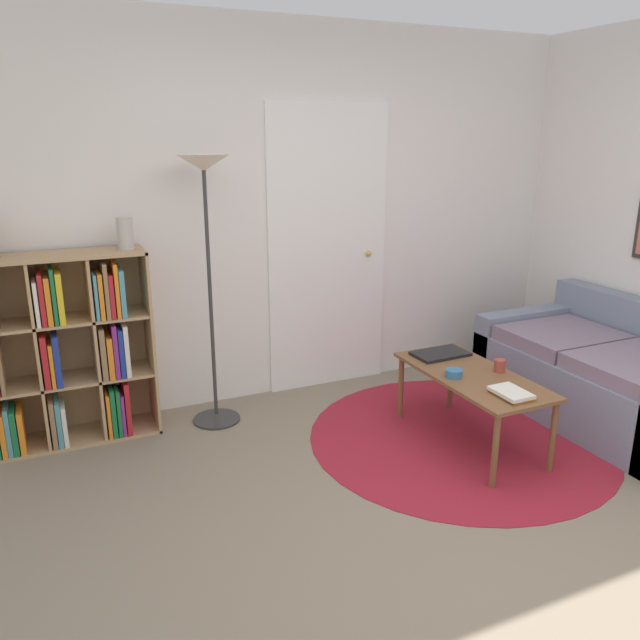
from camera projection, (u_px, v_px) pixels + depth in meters
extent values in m
plane|color=gray|center=(488.00, 573.00, 2.74)|extent=(14.00, 14.00, 0.00)
cube|color=silver|center=(289.00, 216.00, 4.40)|extent=(7.44, 0.05, 2.60)
cube|color=white|center=(328.00, 251.00, 4.56)|extent=(0.93, 0.02, 2.07)
sphere|color=tan|center=(369.00, 254.00, 4.68)|extent=(0.04, 0.04, 0.04)
cylinder|color=maroon|center=(460.00, 437.00, 3.97)|extent=(1.91, 1.91, 0.01)
cube|color=tan|center=(149.00, 339.00, 4.00)|extent=(0.02, 0.34, 1.18)
cube|color=tan|center=(55.00, 256.00, 3.64)|extent=(1.01, 0.34, 0.02)
cube|color=tan|center=(77.00, 436.00, 3.97)|extent=(1.01, 0.34, 0.02)
cube|color=tan|center=(65.00, 342.00, 3.94)|extent=(1.01, 0.02, 1.18)
cube|color=tan|center=(38.00, 354.00, 3.74)|extent=(0.02, 0.32, 1.15)
cube|color=tan|center=(95.00, 346.00, 3.87)|extent=(0.02, 0.32, 1.15)
cube|color=tan|center=(70.00, 379.00, 3.86)|extent=(0.97, 0.32, 0.02)
cube|color=tan|center=(63.00, 320.00, 3.75)|extent=(0.97, 0.32, 0.02)
cube|color=orange|center=(3.00, 432.00, 3.71)|extent=(0.03, 0.21, 0.27)
cube|color=teal|center=(8.00, 428.00, 3.73)|extent=(0.03, 0.22, 0.30)
cube|color=#196B38|center=(14.00, 429.00, 3.74)|extent=(0.03, 0.21, 0.28)
cube|color=orange|center=(22.00, 428.00, 3.76)|extent=(0.03, 0.23, 0.27)
cube|color=olive|center=(53.00, 421.00, 3.82)|extent=(0.03, 0.20, 0.30)
cube|color=teal|center=(58.00, 419.00, 3.86)|extent=(0.03, 0.26, 0.29)
cube|color=silver|center=(64.00, 422.00, 3.85)|extent=(0.03, 0.21, 0.26)
cube|color=orange|center=(107.00, 411.00, 3.97)|extent=(0.02, 0.25, 0.29)
cube|color=#196B38|center=(112.00, 408.00, 3.98)|extent=(0.03, 0.26, 0.31)
cube|color=#196B38|center=(118.00, 410.00, 3.97)|extent=(0.02, 0.20, 0.31)
cube|color=#7F287A|center=(122.00, 411.00, 3.99)|extent=(0.02, 0.21, 0.27)
cube|color=#B21E23|center=(126.00, 404.00, 4.00)|extent=(0.03, 0.24, 0.35)
cube|color=olive|center=(1.00, 367.00, 3.61)|extent=(0.02, 0.20, 0.30)
cube|color=#B21E23|center=(45.00, 358.00, 3.73)|extent=(0.03, 0.27, 0.32)
cube|color=orange|center=(51.00, 361.00, 3.75)|extent=(0.02, 0.26, 0.27)
cube|color=navy|center=(57.00, 358.00, 3.74)|extent=(0.03, 0.23, 0.31)
cube|color=olive|center=(102.00, 351.00, 3.84)|extent=(0.03, 0.22, 0.32)
cube|color=orange|center=(109.00, 354.00, 3.88)|extent=(0.03, 0.26, 0.27)
cube|color=#7F287A|center=(114.00, 348.00, 3.87)|extent=(0.03, 0.24, 0.34)
cube|color=navy|center=(120.00, 350.00, 3.88)|extent=(0.03, 0.22, 0.31)
cube|color=silver|center=(125.00, 348.00, 3.88)|extent=(0.03, 0.20, 0.33)
cube|color=silver|center=(36.00, 302.00, 3.60)|extent=(0.02, 0.21, 0.26)
cube|color=#B21E23|center=(42.00, 298.00, 3.61)|extent=(0.03, 0.20, 0.30)
cube|color=orange|center=(48.00, 298.00, 3.65)|extent=(0.03, 0.26, 0.28)
cube|color=#196B38|center=(53.00, 295.00, 3.63)|extent=(0.02, 0.21, 0.33)
cube|color=gold|center=(59.00, 296.00, 3.65)|extent=(0.03, 0.22, 0.30)
cube|color=teal|center=(94.00, 294.00, 3.75)|extent=(0.02, 0.26, 0.28)
cube|color=orange|center=(100.00, 294.00, 3.74)|extent=(0.03, 0.21, 0.28)
cube|color=olive|center=(105.00, 289.00, 3.75)|extent=(0.02, 0.22, 0.34)
cube|color=#B21E23|center=(110.00, 294.00, 3.77)|extent=(0.03, 0.22, 0.27)
cube|color=orange|center=(115.00, 289.00, 3.77)|extent=(0.02, 0.21, 0.33)
cube|color=teal|center=(120.00, 291.00, 3.81)|extent=(0.03, 0.26, 0.29)
cylinder|color=#333333|center=(217.00, 419.00, 4.21)|extent=(0.31, 0.31, 0.01)
cylinder|color=#333333|center=(210.00, 295.00, 3.96)|extent=(0.02, 0.02, 1.64)
cone|color=white|center=(203.00, 163.00, 3.73)|extent=(0.32, 0.32, 0.10)
cube|color=gray|center=(602.00, 386.00, 4.22)|extent=(0.93, 1.60, 0.43)
cube|color=gray|center=(528.00, 345.00, 4.83)|extent=(0.93, 0.16, 0.57)
cube|color=gray|center=(640.00, 367.00, 3.84)|extent=(0.73, 0.62, 0.10)
cube|color=gray|center=(562.00, 337.00, 4.40)|extent=(0.73, 0.62, 0.10)
cube|color=brown|center=(473.00, 375.00, 3.79)|extent=(0.49, 1.05, 0.02)
cylinder|color=brown|center=(495.00, 451.00, 3.35)|extent=(0.04, 0.04, 0.44)
cylinder|color=brown|center=(401.00, 388.00, 4.19)|extent=(0.04, 0.04, 0.44)
cylinder|color=brown|center=(553.00, 437.00, 3.51)|extent=(0.04, 0.04, 0.44)
cylinder|color=brown|center=(451.00, 378.00, 4.35)|extent=(0.04, 0.04, 0.44)
cube|color=black|center=(440.00, 354.00, 4.10)|extent=(0.37, 0.23, 0.02)
cylinder|color=teal|center=(454.00, 373.00, 3.73)|extent=(0.10, 0.10, 0.05)
cube|color=orange|center=(512.00, 394.00, 3.47)|extent=(0.16, 0.22, 0.01)
cube|color=silver|center=(511.00, 392.00, 3.45)|extent=(0.16, 0.22, 0.02)
cylinder|color=#A33D33|center=(500.00, 366.00, 3.80)|extent=(0.07, 0.07, 0.08)
cylinder|color=#B7B2A8|center=(125.00, 233.00, 3.76)|extent=(0.10, 0.10, 0.20)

